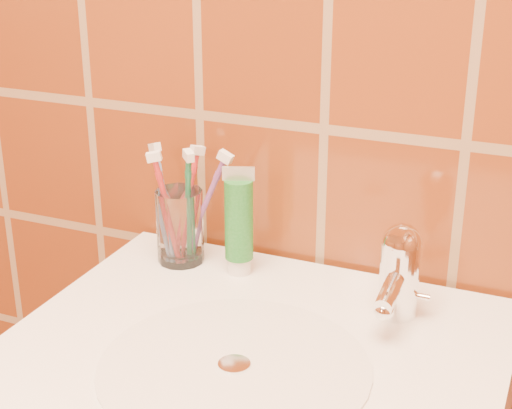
% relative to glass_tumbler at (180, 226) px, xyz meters
% --- Properties ---
extents(glass_tumbler, '(0.08, 0.08, 0.11)m').
position_rel_glass_tumbler_xyz_m(glass_tumbler, '(0.00, 0.00, 0.00)').
color(glass_tumbler, white).
rests_on(glass_tumbler, pedestal_sink).
extents(toothpaste_tube, '(0.04, 0.04, 0.15)m').
position_rel_glass_tumbler_xyz_m(toothpaste_tube, '(0.09, -0.00, 0.02)').
color(toothpaste_tube, white).
rests_on(toothpaste_tube, pedestal_sink).
extents(faucet, '(0.05, 0.11, 0.12)m').
position_rel_glass_tumbler_xyz_m(faucet, '(0.31, -0.03, 0.01)').
color(faucet, white).
rests_on(faucet, pedestal_sink).
extents(toothbrush_0, '(0.08, 0.11, 0.18)m').
position_rel_glass_tumbler_xyz_m(toothbrush_0, '(0.00, 0.02, 0.03)').
color(toothbrush_0, red).
rests_on(toothbrush_0, glass_tumbler).
extents(toothbrush_1, '(0.10, 0.10, 0.17)m').
position_rel_glass_tumbler_xyz_m(toothbrush_1, '(0.03, 0.01, 0.03)').
color(toothbrush_1, '#7A418C').
rests_on(toothbrush_1, glass_tumbler).
extents(toothbrush_2, '(0.12, 0.11, 0.18)m').
position_rel_glass_tumbler_xyz_m(toothbrush_2, '(-0.03, 0.01, 0.03)').
color(toothbrush_2, '#7291CB').
rests_on(toothbrush_2, glass_tumbler).
extents(toothbrush_3, '(0.07, 0.07, 0.18)m').
position_rel_glass_tumbler_xyz_m(toothbrush_3, '(0.01, -0.00, 0.03)').
color(toothbrush_3, '#1D6D43').
rests_on(toothbrush_3, glass_tumbler).
extents(toothbrush_4, '(0.08, 0.07, 0.17)m').
position_rel_glass_tumbler_xyz_m(toothbrush_4, '(-0.01, -0.01, 0.03)').
color(toothbrush_4, '#AE2527').
rests_on(toothbrush_4, glass_tumbler).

